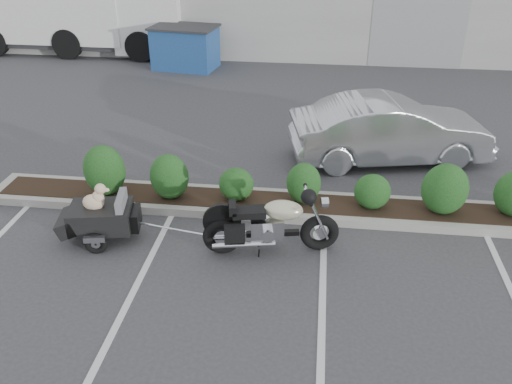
# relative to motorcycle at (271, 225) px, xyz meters

# --- Properties ---
(ground) EXTENTS (90.00, 90.00, 0.00)m
(ground) POSITION_rel_motorcycle_xyz_m (-0.36, -0.85, -0.50)
(ground) COLOR #38383A
(ground) RESTS_ON ground
(planter_kerb) EXTENTS (12.00, 1.00, 0.15)m
(planter_kerb) POSITION_rel_motorcycle_xyz_m (0.64, 1.35, -0.42)
(planter_kerb) COLOR #9E9E93
(planter_kerb) RESTS_ON ground
(motorcycle) EXTENTS (2.15, 0.89, 1.24)m
(motorcycle) POSITION_rel_motorcycle_xyz_m (0.00, 0.00, 0.00)
(motorcycle) COLOR black
(motorcycle) RESTS_ON ground
(pet_trailer) EXTENTS (1.75, 1.00, 1.03)m
(pet_trailer) POSITION_rel_motorcycle_xyz_m (-2.79, 0.02, -0.06)
(pet_trailer) COLOR black
(pet_trailer) RESTS_ON ground
(sedan) EXTENTS (4.35, 2.29, 1.36)m
(sedan) POSITION_rel_motorcycle_xyz_m (2.14, 3.72, 0.19)
(sedan) COLOR silver
(sedan) RESTS_ON ground
(dumpster) EXTENTS (2.24, 1.69, 1.35)m
(dumpster) POSITION_rel_motorcycle_xyz_m (-3.81, 10.15, 0.19)
(dumpster) COLOR navy
(dumpster) RESTS_ON ground
(delivery_truck) EXTENTS (7.99, 2.90, 3.64)m
(delivery_truck) POSITION_rel_motorcycle_xyz_m (-7.93, 12.03, 1.25)
(delivery_truck) COLOR silver
(delivery_truck) RESTS_ON ground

